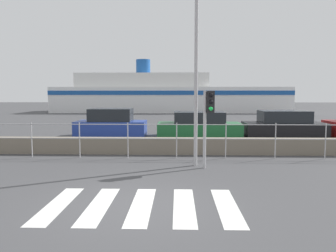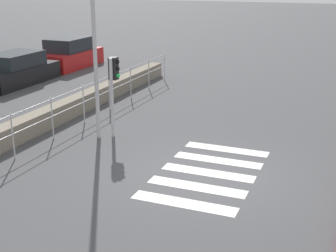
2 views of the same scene
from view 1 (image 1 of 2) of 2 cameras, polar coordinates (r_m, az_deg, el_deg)
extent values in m
plane|color=#424244|center=(7.17, -6.06, -13.63)|extent=(160.00, 160.00, 0.00)
cube|color=silver|center=(7.55, -18.68, -12.86)|extent=(0.45, 2.40, 0.01)
cube|color=silver|center=(7.30, -11.86, -13.34)|extent=(0.45, 2.40, 0.01)
cube|color=silver|center=(7.15, -4.62, -13.65)|extent=(0.45, 2.40, 0.01)
cube|color=silver|center=(7.11, 2.82, -13.75)|extent=(0.45, 2.40, 0.01)
cube|color=silver|center=(7.18, 10.23, -13.62)|extent=(0.45, 2.40, 0.01)
cube|color=slate|center=(12.93, -2.46, -3.46)|extent=(21.91, 0.55, 0.62)
cylinder|color=#B2B2B5|center=(11.95, -2.79, 0.27)|extent=(19.72, 0.03, 0.03)
cylinder|color=#B2B2B5|center=(12.01, -2.77, -2.21)|extent=(19.72, 0.03, 0.03)
cylinder|color=#B2B2B5|center=(13.15, -22.65, -2.24)|extent=(0.04, 0.04, 1.30)
cylinder|color=#B2B2B5|center=(12.52, -15.15, -2.38)|extent=(0.04, 0.04, 1.30)
cylinder|color=#B2B2B5|center=(12.12, -7.00, -2.48)|extent=(0.04, 0.04, 1.30)
cylinder|color=#B2B2B5|center=(11.98, 1.51, -2.54)|extent=(0.04, 0.04, 1.30)
cylinder|color=#B2B2B5|center=(12.11, 10.03, -2.54)|extent=(0.04, 0.04, 1.30)
cylinder|color=#B2B2B5|center=(12.50, 18.20, -2.48)|extent=(0.04, 0.04, 1.30)
cylinder|color=#B2B2B5|center=(13.12, 25.74, -2.39)|extent=(0.04, 0.04, 1.30)
cylinder|color=#B2B2B5|center=(10.37, 6.40, -0.67)|extent=(0.10, 0.10, 2.45)
cube|color=black|center=(10.33, 7.40, 4.21)|extent=(0.24, 0.24, 0.68)
sphere|color=black|center=(10.19, 7.49, 5.37)|extent=(0.13, 0.13, 0.13)
sphere|color=black|center=(10.19, 7.48, 4.19)|extent=(0.13, 0.13, 0.13)
sphere|color=#19D84C|center=(10.20, 7.46, 3.00)|extent=(0.13, 0.13, 0.13)
cylinder|color=#B2B2B5|center=(10.67, 4.92, 9.23)|extent=(0.12, 0.12, 6.06)
cube|color=white|center=(42.17, 0.44, 4.61)|extent=(29.15, 6.86, 3.13)
cube|color=white|center=(42.42, -4.33, 7.88)|extent=(16.33, 5.49, 1.72)
cube|color=#194C99|center=(38.72, 0.33, 5.81)|extent=(29.15, 0.08, 0.50)
cylinder|color=#194C99|center=(42.52, -4.35, 10.25)|extent=(1.80, 1.80, 1.80)
cube|color=#233D9E|center=(18.44, -9.87, -0.44)|extent=(3.84, 1.71, 0.84)
cube|color=#1E2328|center=(18.38, -9.91, 1.93)|extent=(2.31, 1.51, 0.69)
cube|color=#1E6633|center=(18.11, 5.43, -0.64)|extent=(4.54, 1.89, 0.75)
cube|color=#1E2328|center=(18.05, 5.46, 1.51)|extent=(2.72, 1.66, 0.61)
cube|color=black|center=(18.98, 19.48, -0.60)|extent=(4.27, 1.90, 0.79)
cube|color=#1E2328|center=(18.92, 19.55, 1.56)|extent=(2.56, 1.67, 0.65)
camera|label=2|loc=(12.08, -71.84, 13.31)|focal=50.00mm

